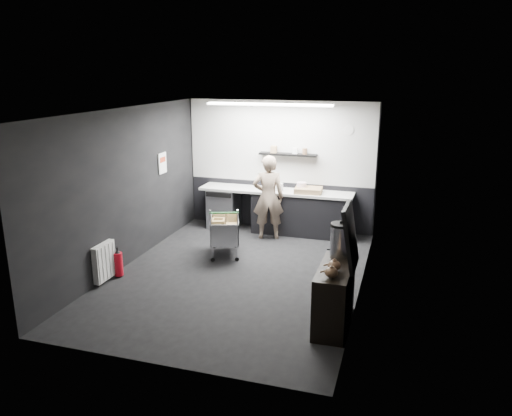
% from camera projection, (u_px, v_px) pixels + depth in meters
% --- Properties ---
extents(floor, '(5.50, 5.50, 0.00)m').
position_uv_depth(floor, '(238.00, 275.00, 8.31)').
color(floor, black).
rests_on(floor, ground).
extents(ceiling, '(5.50, 5.50, 0.00)m').
position_uv_depth(ceiling, '(236.00, 110.00, 7.59)').
color(ceiling, silver).
rests_on(ceiling, wall_back).
extents(wall_back, '(5.50, 0.00, 5.50)m').
position_uv_depth(wall_back, '(280.00, 166.00, 10.48)').
color(wall_back, black).
rests_on(wall_back, floor).
extents(wall_front, '(5.50, 0.00, 5.50)m').
position_uv_depth(wall_front, '(154.00, 256.00, 5.42)').
color(wall_front, black).
rests_on(wall_front, floor).
extents(wall_left, '(0.00, 5.50, 5.50)m').
position_uv_depth(wall_left, '(126.00, 188.00, 8.51)').
color(wall_left, black).
rests_on(wall_left, floor).
extents(wall_right, '(0.00, 5.50, 5.50)m').
position_uv_depth(wall_right, '(364.00, 206.00, 7.38)').
color(wall_right, black).
rests_on(wall_right, floor).
extents(kitchen_wall_panel, '(3.95, 0.02, 1.70)m').
position_uv_depth(kitchen_wall_panel, '(280.00, 142.00, 10.33)').
color(kitchen_wall_panel, beige).
rests_on(kitchen_wall_panel, wall_back).
extents(dado_panel, '(3.95, 0.02, 1.00)m').
position_uv_depth(dado_panel, '(279.00, 205.00, 10.69)').
color(dado_panel, black).
rests_on(dado_panel, wall_back).
extents(floating_shelf, '(1.20, 0.22, 0.04)m').
position_uv_depth(floating_shelf, '(288.00, 154.00, 10.23)').
color(floating_shelf, black).
rests_on(floating_shelf, wall_back).
extents(wall_clock, '(0.20, 0.03, 0.20)m').
position_uv_depth(wall_clock, '(349.00, 130.00, 9.84)').
color(wall_clock, silver).
rests_on(wall_clock, wall_back).
extents(poster, '(0.02, 0.30, 0.40)m').
position_uv_depth(poster, '(162.00, 163.00, 9.65)').
color(poster, white).
rests_on(poster, wall_left).
extents(poster_red_band, '(0.02, 0.22, 0.10)m').
position_uv_depth(poster_red_band, '(162.00, 160.00, 9.63)').
color(poster_red_band, '#BB3517').
rests_on(poster_red_band, poster).
extents(radiator, '(0.10, 0.50, 0.60)m').
position_uv_depth(radiator, '(104.00, 262.00, 7.94)').
color(radiator, silver).
rests_on(radiator, wall_left).
extents(ceiling_strip, '(2.40, 0.20, 0.04)m').
position_uv_depth(ceiling_strip, '(269.00, 105.00, 9.30)').
color(ceiling_strip, white).
rests_on(ceiling_strip, ceiling).
extents(prep_counter, '(3.20, 0.61, 0.90)m').
position_uv_depth(prep_counter, '(282.00, 211.00, 10.38)').
color(prep_counter, black).
rests_on(prep_counter, floor).
extents(person, '(0.71, 0.56, 1.70)m').
position_uv_depth(person, '(268.00, 197.00, 9.91)').
color(person, '#BEAD96').
rests_on(person, floor).
extents(shopping_cart, '(0.78, 1.02, 0.94)m').
position_uv_depth(shopping_cart, '(225.00, 231.00, 9.11)').
color(shopping_cart, silver).
rests_on(shopping_cart, floor).
extents(sideboard, '(0.47, 1.11, 1.66)m').
position_uv_depth(sideboard, '(336.00, 287.00, 6.57)').
color(sideboard, black).
rests_on(sideboard, floor).
extents(fire_extinguisher, '(0.15, 0.15, 0.49)m').
position_uv_depth(fire_extinguisher, '(118.00, 263.00, 8.18)').
color(fire_extinguisher, '#B30B1A').
rests_on(fire_extinguisher, floor).
extents(cardboard_box, '(0.56, 0.44, 0.11)m').
position_uv_depth(cardboard_box, '(308.00, 190.00, 10.04)').
color(cardboard_box, '#93754E').
rests_on(cardboard_box, prep_counter).
extents(pink_tub, '(0.20, 0.20, 0.20)m').
position_uv_depth(pink_tub, '(302.00, 187.00, 10.12)').
color(pink_tub, silver).
rests_on(pink_tub, prep_counter).
extents(white_container, '(0.19, 0.15, 0.16)m').
position_uv_depth(white_container, '(278.00, 187.00, 10.21)').
color(white_container, silver).
rests_on(white_container, prep_counter).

